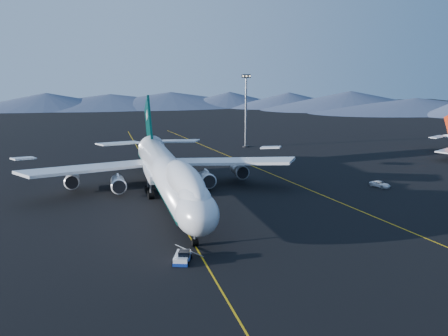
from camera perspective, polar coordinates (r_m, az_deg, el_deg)
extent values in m
plane|color=black|center=(101.57, -6.35, -3.72)|extent=(500.00, 500.00, 0.00)
cube|color=gold|center=(101.57, -6.35, -3.72)|extent=(0.25, 220.00, 0.01)
cube|color=gold|center=(118.76, 7.36, -1.47)|extent=(28.08, 198.09, 0.01)
cone|color=#46516B|center=(330.08, -19.66, 7.43)|extent=(100.00, 100.00, 12.00)
cone|color=#46516B|center=(333.59, -6.14, 8.07)|extent=(100.00, 100.00, 12.00)
cone|color=#46516B|center=(329.53, 7.41, 8.00)|extent=(100.00, 100.00, 12.00)
cone|color=#46516B|center=(318.09, 21.12, 7.18)|extent=(100.00, 100.00, 12.00)
cylinder|color=silver|center=(100.23, -6.42, -0.63)|extent=(6.50, 56.00, 6.50)
ellipsoid|color=silver|center=(73.51, -3.15, -5.16)|extent=(6.50, 10.40, 6.50)
ellipsoid|color=silver|center=(81.87, -4.53, -1.61)|extent=(5.13, 25.16, 5.85)
cube|color=black|center=(71.29, -2.83, -4.69)|extent=(3.60, 1.61, 1.29)
cone|color=silver|center=(132.28, -8.57, 2.67)|extent=(6.50, 12.00, 6.50)
cube|color=#03312C|center=(101.39, -6.50, -1.01)|extent=(6.24, 60.00, 1.10)
cube|color=silver|center=(105.79, -6.86, -0.60)|extent=(7.50, 13.00, 1.60)
cube|color=silver|center=(110.57, -14.77, 0.00)|extent=(30.62, 23.28, 2.83)
cube|color=silver|center=(114.22, -0.08, 0.76)|extent=(30.62, 23.28, 2.83)
cylinder|color=slate|center=(107.35, -12.01, -1.74)|extent=(2.90, 5.50, 2.90)
cylinder|color=slate|center=(113.69, -16.97, -1.25)|extent=(2.90, 5.50, 2.90)
cylinder|color=slate|center=(109.83, -2.07, -1.18)|extent=(2.90, 5.50, 2.90)
cylinder|color=slate|center=(118.33, 1.72, -0.24)|extent=(2.90, 5.50, 2.90)
cube|color=#03312C|center=(130.61, -8.59, 4.77)|extent=(0.55, 14.11, 15.94)
cube|color=silver|center=(133.11, -11.86, 2.78)|extent=(12.39, 9.47, 0.98)
cube|color=silver|center=(134.69, -5.47, 3.08)|extent=(12.39, 9.47, 0.98)
cylinder|color=black|center=(76.51, -3.34, -8.47)|extent=(0.90, 1.10, 1.10)
cube|color=silver|center=(70.64, -4.80, -10.15)|extent=(3.13, 4.34, 0.98)
cube|color=navy|center=(70.77, -4.79, -10.41)|extent=(3.27, 4.54, 0.45)
cube|color=black|center=(70.38, -4.81, -9.61)|extent=(1.81, 1.81, 0.80)
imported|color=white|center=(117.12, 17.41, -1.78)|extent=(3.70, 5.21, 1.32)
cylinder|color=black|center=(166.61, 2.48, 2.48)|extent=(2.21, 2.21, 0.37)
cylinder|color=slate|center=(165.17, 2.51, 6.36)|extent=(0.64, 0.64, 23.02)
cube|color=black|center=(164.48, 2.55, 10.45)|extent=(2.95, 0.74, 1.10)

